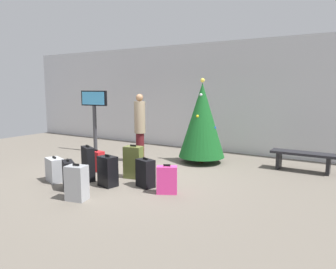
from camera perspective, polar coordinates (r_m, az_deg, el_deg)
name	(u,v)px	position (r m, az deg, el deg)	size (l,w,h in m)	color
ground_plane	(134,175)	(7.71, -6.12, -7.16)	(16.00, 16.00, 0.00)	#665E54
back_wall	(205,97)	(10.77, 6.59, 6.61)	(16.00, 0.20, 3.49)	silver
holiday_tree	(202,120)	(8.80, 6.05, 2.55)	(1.26, 1.26, 2.31)	#4C3319
flight_info_kiosk	(94,109)	(10.53, -12.96, 4.46)	(0.96, 0.18, 1.96)	#333338
waiting_bench	(303,157)	(8.59, 22.85, -3.69)	(1.52, 0.44, 0.48)	black
traveller_0	(140,126)	(8.85, -5.02, 1.52)	(0.43, 0.43, 1.89)	#4C1419
suitcase_0	(95,161)	(8.21, -12.75, -4.56)	(0.50, 0.27, 0.54)	#B2191E
suitcase_1	(77,183)	(6.16, -15.89, -8.27)	(0.41, 0.35, 0.68)	#9EA0A5
suitcase_2	(133,162)	(7.39, -6.16, -4.90)	(0.45, 0.34, 0.77)	#59602D
suitcase_3	(69,175)	(6.85, -17.23, -6.91)	(0.45, 0.39, 0.62)	black
suitcase_4	(167,180)	(6.30, -0.20, -8.05)	(0.44, 0.36, 0.58)	#E5388C
suitcase_5	(108,171)	(6.87, -10.65, -6.43)	(0.42, 0.34, 0.67)	black
suitcase_6	(88,163)	(7.41, -14.00, -5.00)	(0.49, 0.37, 0.79)	black
suitcase_7	(145,173)	(6.72, -4.03, -6.86)	(0.44, 0.35, 0.62)	black
suitcase_8	(55,170)	(7.52, -19.44, -5.93)	(0.53, 0.42, 0.56)	#9EA0A5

